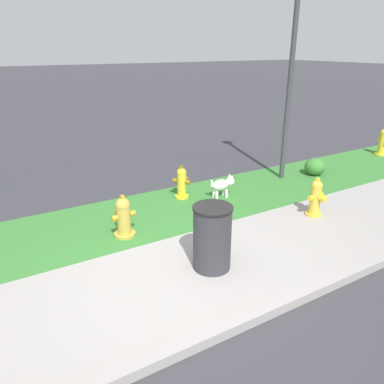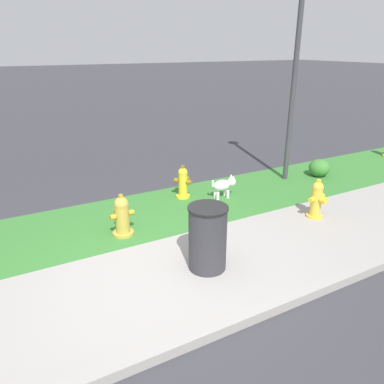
# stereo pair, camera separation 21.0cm
# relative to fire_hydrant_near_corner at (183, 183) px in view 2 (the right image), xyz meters

# --- Properties ---
(ground_plane) EXTENTS (120.00, 120.00, 0.00)m
(ground_plane) POSITION_rel_fire_hydrant_near_corner_xyz_m (-1.42, -2.43, -0.31)
(ground_plane) COLOR #38383D
(sidewalk_pavement) EXTENTS (18.00, 2.08, 0.01)m
(sidewalk_pavement) POSITION_rel_fire_hydrant_near_corner_xyz_m (-1.42, -2.43, -0.31)
(sidewalk_pavement) COLOR #9E9993
(sidewalk_pavement) RESTS_ON ground
(grass_verge) EXTENTS (18.00, 2.00, 0.01)m
(grass_verge) POSITION_rel_fire_hydrant_near_corner_xyz_m (-1.42, -0.40, -0.31)
(grass_verge) COLOR #387A33
(grass_verge) RESTS_ON ground
(street_curb) EXTENTS (18.00, 0.16, 0.12)m
(street_curb) POSITION_rel_fire_hydrant_near_corner_xyz_m (-1.42, -3.55, -0.25)
(street_curb) COLOR #9E9993
(street_curb) RESTS_ON ground
(fire_hydrant_near_corner) EXTENTS (0.33, 0.34, 0.66)m
(fire_hydrant_near_corner) POSITION_rel_fire_hydrant_near_corner_xyz_m (0.00, 0.00, 0.00)
(fire_hydrant_near_corner) COLOR yellow
(fire_hydrant_near_corner) RESTS_ON ground
(fire_hydrant_across_street) EXTENTS (0.41, 0.39, 0.69)m
(fire_hydrant_across_street) POSITION_rel_fire_hydrant_near_corner_xyz_m (-1.57, -0.94, 0.01)
(fire_hydrant_across_street) COLOR gold
(fire_hydrant_across_street) RESTS_ON ground
(fire_hydrant_far_end) EXTENTS (0.37, 0.34, 0.71)m
(fire_hydrant_far_end) POSITION_rel_fire_hydrant_near_corner_xyz_m (1.61, -1.95, 0.02)
(fire_hydrant_far_end) COLOR gold
(fire_hydrant_far_end) RESTS_ON ground
(small_white_dog) EXTENTS (0.54, 0.24, 0.46)m
(small_white_dog) POSITION_rel_fire_hydrant_near_corner_xyz_m (0.71, -0.40, -0.05)
(small_white_dog) COLOR white
(small_white_dog) RESTS_ON ground
(street_lamp) EXTENTS (0.32, 0.32, 4.35)m
(street_lamp) POSITION_rel_fire_hydrant_near_corner_xyz_m (2.56, -0.12, 2.58)
(street_lamp) COLOR #3D3D42
(street_lamp) RESTS_ON ground
(trash_bin) EXTENTS (0.53, 0.53, 0.91)m
(trash_bin) POSITION_rel_fire_hydrant_near_corner_xyz_m (-0.89, -2.42, 0.14)
(trash_bin) COLOR #333338
(trash_bin) RESTS_ON ground
(shrub_bush_mid_verge) EXTENTS (0.47, 0.47, 0.40)m
(shrub_bush_mid_verge) POSITION_rel_fire_hydrant_near_corner_xyz_m (3.36, -0.36, -0.11)
(shrub_bush_mid_verge) COLOR #3D7F33
(shrub_bush_mid_verge) RESTS_ON ground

